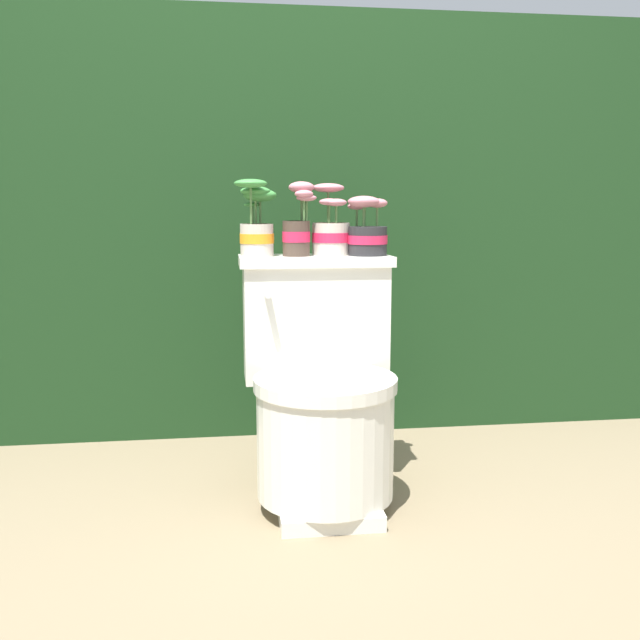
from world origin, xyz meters
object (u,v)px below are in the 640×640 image
(toilet, at_px, (322,396))
(potted_plant_midright, at_px, (367,232))
(potted_plant_midleft, at_px, (298,228))
(potted_plant_middle, at_px, (331,231))
(potted_plant_left, at_px, (257,224))

(toilet, relative_size, potted_plant_midright, 3.98)
(potted_plant_midleft, bearing_deg, potted_plant_middle, 13.81)
(potted_plant_midleft, bearing_deg, potted_plant_midright, -1.28)
(toilet, xyz_separation_m, potted_plant_left, (-0.17, 0.15, 0.49))
(potted_plant_left, bearing_deg, potted_plant_midleft, -4.06)
(potted_plant_left, height_order, potted_plant_midright, potted_plant_left)
(potted_plant_midleft, distance_m, potted_plant_midright, 0.21)
(toilet, height_order, potted_plant_middle, potted_plant_middle)
(potted_plant_left, xyz_separation_m, potted_plant_middle, (0.23, 0.02, -0.02))
(potted_plant_left, xyz_separation_m, potted_plant_midleft, (0.12, -0.01, -0.01))
(potted_plant_middle, bearing_deg, toilet, -107.09)
(potted_plant_left, bearing_deg, potted_plant_middle, 4.31)
(potted_plant_midright, bearing_deg, potted_plant_left, 177.70)
(toilet, bearing_deg, potted_plant_midright, 41.02)
(potted_plant_left, distance_m, potted_plant_middle, 0.23)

